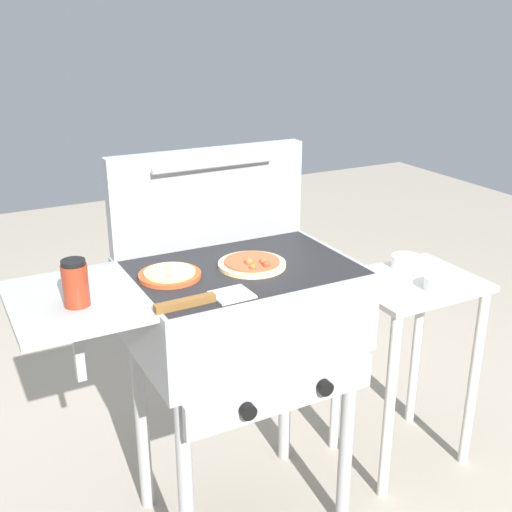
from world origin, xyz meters
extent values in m
plane|color=gray|center=(0.00, 0.00, 0.00)|extent=(8.00, 8.00, 0.00)
cube|color=gray|center=(0.00, 0.00, 0.78)|extent=(0.64, 0.48, 0.24)
cube|color=black|center=(0.00, 0.00, 0.90)|extent=(0.61, 0.46, 0.01)
cube|color=gray|center=(-0.48, 0.00, 0.89)|extent=(0.32, 0.41, 0.02)
cube|color=gray|center=(-0.48, 0.00, 0.78)|extent=(0.02, 0.02, 0.24)
cube|color=gray|center=(0.00, -0.25, 0.61)|extent=(0.58, 0.02, 0.10)
cylinder|color=black|center=(-0.12, -0.28, 0.61)|extent=(0.04, 0.02, 0.04)
cylinder|color=black|center=(0.12, -0.28, 0.61)|extent=(0.04, 0.02, 0.04)
cylinder|color=gray|center=(-0.27, -0.19, 0.33)|extent=(0.04, 0.04, 0.66)
cylinder|color=gray|center=(0.27, -0.19, 0.33)|extent=(0.04, 0.04, 0.66)
cylinder|color=gray|center=(-0.27, 0.19, 0.33)|extent=(0.04, 0.04, 0.66)
cylinder|color=gray|center=(0.27, 0.19, 0.33)|extent=(0.04, 0.04, 0.66)
cube|color=gray|center=(0.00, 0.21, 1.05)|extent=(0.63, 0.06, 0.30)
cylinder|color=#B7B7BC|center=(0.00, 0.17, 1.16)|extent=(0.38, 0.02, 0.02)
cylinder|color=#C64723|center=(-0.21, 0.01, 0.91)|extent=(0.17, 0.17, 0.01)
cylinder|color=#EDD17A|center=(-0.21, 0.01, 0.92)|extent=(0.14, 0.14, 0.01)
sphere|color=#F2C378|center=(-0.21, 0.03, 0.92)|extent=(0.02, 0.02, 0.02)
sphere|color=#DAB063|center=(-0.22, -0.02, 0.92)|extent=(0.02, 0.02, 0.02)
sphere|color=#CEC577|center=(-0.25, 0.02, 0.92)|extent=(0.02, 0.02, 0.02)
sphere|color=#DBDD8A|center=(-0.26, 0.03, 0.92)|extent=(0.03, 0.03, 0.03)
cylinder|color=beige|center=(0.03, -0.02, 0.91)|extent=(0.20, 0.20, 0.01)
cylinder|color=#D14C2D|center=(0.03, -0.02, 0.92)|extent=(0.16, 0.16, 0.01)
sphere|color=#CD4D2B|center=(0.05, -0.05, 0.92)|extent=(0.02, 0.02, 0.02)
sphere|color=#C65625|center=(0.00, -0.08, 0.92)|extent=(0.02, 0.02, 0.02)
sphere|color=#A2572B|center=(0.01, -0.04, 0.92)|extent=(0.03, 0.03, 0.03)
sphere|color=red|center=(0.04, -0.08, 0.92)|extent=(0.02, 0.02, 0.02)
cylinder|color=maroon|center=(-0.48, -0.05, 0.95)|extent=(0.06, 0.06, 0.11)
cylinder|color=black|center=(-0.48, -0.05, 1.01)|extent=(0.06, 0.06, 0.01)
cube|color=#B7BABF|center=(-0.12, -0.18, 0.90)|extent=(0.10, 0.09, 0.01)
cube|color=brown|center=(-0.25, -0.18, 0.91)|extent=(0.16, 0.03, 0.02)
cube|color=beige|center=(0.66, 0.00, 0.71)|extent=(0.44, 0.36, 0.02)
cylinder|color=beige|center=(0.47, -0.15, 0.35)|extent=(0.04, 0.04, 0.70)
cylinder|color=beige|center=(0.85, -0.15, 0.35)|extent=(0.04, 0.04, 0.70)
cylinder|color=beige|center=(0.47, 0.15, 0.35)|extent=(0.04, 0.04, 0.70)
cylinder|color=beige|center=(0.85, 0.15, 0.35)|extent=(0.04, 0.04, 0.70)
cylinder|color=silver|center=(0.68, -0.11, 0.75)|extent=(0.11, 0.11, 0.04)
cylinder|color=#4C7533|center=(0.68, -0.11, 0.74)|extent=(0.09, 0.09, 0.02)
cylinder|color=silver|center=(0.71, 0.10, 0.75)|extent=(0.10, 0.10, 0.04)
cylinder|color=beige|center=(0.71, 0.10, 0.74)|extent=(0.08, 0.08, 0.02)
camera|label=1|loc=(-0.76, -1.53, 1.58)|focal=44.99mm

